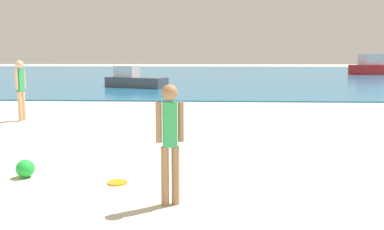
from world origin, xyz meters
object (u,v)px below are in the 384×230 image
at_px(frisbee, 117,183).
at_px(boat_near, 134,80).
at_px(person_distant, 21,87).
at_px(boat_far, 378,67).
at_px(person_standing, 170,137).
at_px(beach_ball, 25,169).

distance_m(frisbee, boat_near, 18.54).
distance_m(person_distant, boat_far, 38.96).
bearing_deg(person_standing, boat_far, 51.13).
xyz_separation_m(person_distant, beach_ball, (2.68, -5.56, -0.87)).
xyz_separation_m(person_standing, person_distant, (-5.07, 6.62, 0.13)).
distance_m(person_standing, boat_near, 19.52).
relative_size(boat_far, beach_ball, 22.71).
distance_m(boat_near, boat_far, 29.05).
distance_m(boat_far, beach_ball, 42.25).
bearing_deg(person_distant, frisbee, -129.34).
xyz_separation_m(person_standing, beach_ball, (-2.40, 1.06, -0.74)).
bearing_deg(frisbee, boat_near, 100.02).
xyz_separation_m(boat_near, boat_far, (21.89, 19.10, 0.28)).
height_order(person_distant, beach_ball, person_distant).
height_order(person_distant, boat_far, boat_far).
xyz_separation_m(person_standing, boat_near, (-4.11, 19.08, -0.38)).
height_order(person_standing, beach_ball, person_standing).
relative_size(boat_near, boat_far, 0.61).
bearing_deg(person_distant, person_standing, -127.76).
height_order(person_standing, boat_near, person_standing).
xyz_separation_m(boat_near, beach_ball, (1.71, -18.01, -0.36)).
height_order(boat_far, beach_ball, boat_far).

